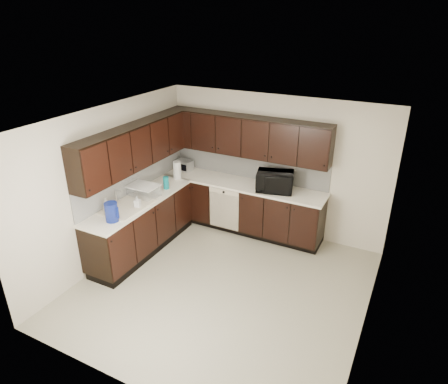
# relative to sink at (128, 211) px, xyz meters

# --- Properties ---
(floor) EXTENTS (4.00, 4.00, 0.00)m
(floor) POSITION_rel_sink_xyz_m (1.68, 0.01, -0.88)
(floor) COLOR #ADA88F
(floor) RESTS_ON ground
(ceiling) EXTENTS (4.00, 4.00, 0.00)m
(ceiling) POSITION_rel_sink_xyz_m (1.68, 0.01, 1.62)
(ceiling) COLOR white
(ceiling) RESTS_ON wall_back
(wall_back) EXTENTS (4.00, 0.02, 2.50)m
(wall_back) POSITION_rel_sink_xyz_m (1.68, 2.01, 0.37)
(wall_back) COLOR beige
(wall_back) RESTS_ON floor
(wall_left) EXTENTS (0.02, 4.00, 2.50)m
(wall_left) POSITION_rel_sink_xyz_m (-0.32, 0.01, 0.37)
(wall_left) COLOR beige
(wall_left) RESTS_ON floor
(wall_right) EXTENTS (0.02, 4.00, 2.50)m
(wall_right) POSITION_rel_sink_xyz_m (3.68, 0.01, 0.37)
(wall_right) COLOR beige
(wall_right) RESTS_ON floor
(wall_front) EXTENTS (4.00, 0.02, 2.50)m
(wall_front) POSITION_rel_sink_xyz_m (1.68, -1.99, 0.37)
(wall_front) COLOR beige
(wall_front) RESTS_ON floor
(lower_cabinets) EXTENTS (3.00, 2.80, 0.90)m
(lower_cabinets) POSITION_rel_sink_xyz_m (0.67, 1.12, -0.47)
(lower_cabinets) COLOR black
(lower_cabinets) RESTS_ON floor
(countertop) EXTENTS (3.03, 2.83, 0.04)m
(countertop) POSITION_rel_sink_xyz_m (0.67, 1.12, 0.04)
(countertop) COLOR white
(countertop) RESTS_ON lower_cabinets
(backsplash) EXTENTS (3.00, 2.80, 0.48)m
(backsplash) POSITION_rel_sink_xyz_m (0.46, 1.33, 0.30)
(backsplash) COLOR beige
(backsplash) RESTS_ON countertop
(upper_cabinets) EXTENTS (3.00, 2.80, 0.70)m
(upper_cabinets) POSITION_rel_sink_xyz_m (0.58, 1.22, 0.89)
(upper_cabinets) COLOR black
(upper_cabinets) RESTS_ON wall_back
(dishwasher) EXTENTS (0.58, 0.04, 0.78)m
(dishwasher) POSITION_rel_sink_xyz_m (0.98, 1.42, -0.33)
(dishwasher) COLOR beige
(dishwasher) RESTS_ON lower_cabinets
(sink) EXTENTS (0.54, 0.82, 0.42)m
(sink) POSITION_rel_sink_xyz_m (0.00, 0.00, 0.00)
(sink) COLOR beige
(sink) RESTS_ON countertop
(microwave) EXTENTS (0.70, 0.56, 0.34)m
(microwave) POSITION_rel_sink_xyz_m (1.82, 1.66, 0.23)
(microwave) COLOR black
(microwave) RESTS_ON countertop
(soap_bottle_a) EXTENTS (0.11, 0.11, 0.19)m
(soap_bottle_a) POSITION_rel_sink_xyz_m (0.16, 0.07, 0.16)
(soap_bottle_a) COLOR gray
(soap_bottle_a) RESTS_ON countertop
(soap_bottle_b) EXTENTS (0.12, 0.12, 0.24)m
(soap_bottle_b) POSITION_rel_sink_xyz_m (-0.17, -0.26, 0.18)
(soap_bottle_b) COLOR gray
(soap_bottle_b) RESTS_ON countertop
(toaster_oven) EXTENTS (0.32, 0.24, 0.19)m
(toaster_oven) POSITION_rel_sink_xyz_m (-0.07, 1.78, 0.16)
(toaster_oven) COLOR silver
(toaster_oven) RESTS_ON countertop
(storage_bin) EXTENTS (0.51, 0.40, 0.18)m
(storage_bin) POSITION_rel_sink_xyz_m (-0.03, 0.46, 0.15)
(storage_bin) COLOR silver
(storage_bin) RESTS_ON countertop
(blue_pitcher) EXTENTS (0.21, 0.21, 0.29)m
(blue_pitcher) POSITION_rel_sink_xyz_m (0.10, -0.44, 0.20)
(blue_pitcher) COLOR navy
(blue_pitcher) RESTS_ON countertop
(teal_tumbler) EXTENTS (0.12, 0.12, 0.22)m
(teal_tumbler) POSITION_rel_sink_xyz_m (0.13, 0.88, 0.17)
(teal_tumbler) COLOR #0C7B85
(teal_tumbler) RESTS_ON countertop
(paper_towel_roll) EXTENTS (0.15, 0.15, 0.32)m
(paper_towel_roll) POSITION_rel_sink_xyz_m (0.05, 1.36, 0.22)
(paper_towel_roll) COLOR silver
(paper_towel_roll) RESTS_ON countertop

